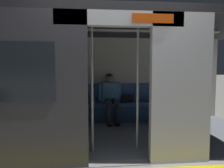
% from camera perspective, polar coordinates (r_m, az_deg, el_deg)
% --- Properties ---
extents(ground_plane, '(60.00, 60.00, 0.00)m').
position_cam_1_polar(ground_plane, '(3.27, 1.93, -20.24)').
color(ground_plane, gray).
extents(train_car, '(6.40, 2.89, 2.23)m').
position_cam_1_polar(train_car, '(4.22, -0.95, 6.19)').
color(train_car, '#ADAFB5').
rests_on(train_car, ground_plane).
extents(bench_seat, '(3.24, 0.44, 0.48)m').
position_cam_1_polar(bench_seat, '(5.43, -1.40, -6.08)').
color(bench_seat, '#38609E').
rests_on(bench_seat, ground_plane).
extents(person_seated, '(0.55, 0.70, 1.20)m').
position_cam_1_polar(person_seated, '(5.33, -0.48, -2.71)').
color(person_seated, '#4C8CC6').
rests_on(person_seated, ground_plane).
extents(handbag, '(0.26, 0.15, 0.17)m').
position_cam_1_polar(handbag, '(5.51, 3.94, -3.86)').
color(handbag, black).
rests_on(handbag, bench_seat).
extents(book, '(0.15, 0.22, 0.03)m').
position_cam_1_polar(book, '(5.42, -4.95, -4.76)').
color(book, gold).
rests_on(book, bench_seat).
extents(grab_pole_door, '(0.04, 0.04, 2.09)m').
position_cam_1_polar(grab_pole_door, '(3.43, -5.26, -0.89)').
color(grab_pole_door, silver).
rests_on(grab_pole_door, ground_plane).
extents(grab_pole_far, '(0.04, 0.04, 2.09)m').
position_cam_1_polar(grab_pole_far, '(3.58, 6.77, -0.68)').
color(grab_pole_far, silver).
rests_on(grab_pole_far, ground_plane).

